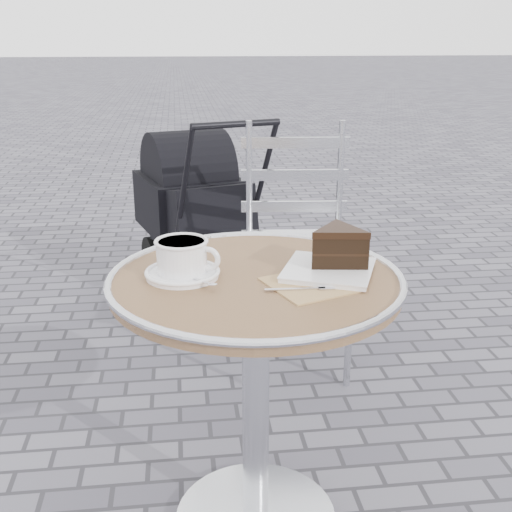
{
  "coord_description": "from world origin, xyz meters",
  "views": [
    {
      "loc": [
        -0.17,
        -1.43,
        1.29
      ],
      "look_at": [
        0.0,
        0.01,
        0.78
      ],
      "focal_mm": 45.0,
      "sensor_mm": 36.0,
      "label": 1
    }
  ],
  "objects": [
    {
      "name": "cappuccino_set",
      "position": [
        -0.17,
        0.02,
        0.77
      ],
      "size": [
        0.18,
        0.2,
        0.09
      ],
      "rotation": [
        0.0,
        0.0,
        -0.37
      ],
      "color": "white",
      "rests_on": "cafe_table"
    },
    {
      "name": "cake_plate_set",
      "position": [
        0.2,
        0.01,
        0.78
      ],
      "size": [
        0.33,
        0.32,
        0.11
      ],
      "rotation": [
        0.0,
        0.0,
        -0.39
      ],
      "color": "tan",
      "rests_on": "cafe_table"
    },
    {
      "name": "baby_stroller",
      "position": [
        -0.1,
        1.73,
        0.43
      ],
      "size": [
        0.66,
        0.99,
        0.95
      ],
      "rotation": [
        0.0,
        0.0,
        0.29
      ],
      "color": "black",
      "rests_on": "ground"
    },
    {
      "name": "cafe_table",
      "position": [
        0.0,
        0.0,
        0.57
      ],
      "size": [
        0.72,
        0.72,
        0.74
      ],
      "color": "silver",
      "rests_on": "ground"
    },
    {
      "name": "bistro_chair",
      "position": [
        0.28,
        0.99,
        0.6
      ],
      "size": [
        0.47,
        0.47,
        0.97
      ],
      "rotation": [
        0.0,
        0.0,
        -0.1
      ],
      "color": "silver",
      "rests_on": "ground"
    }
  ]
}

